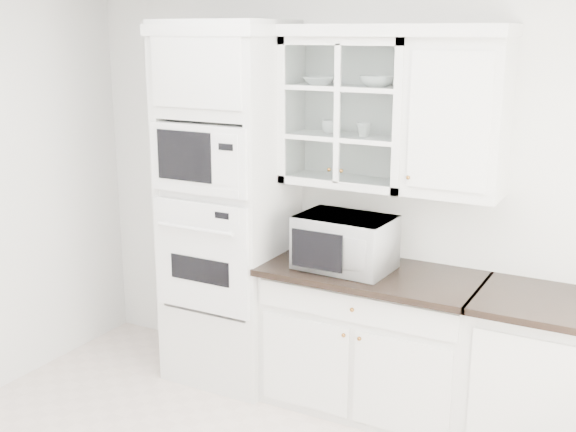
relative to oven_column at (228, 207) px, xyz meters
The scene contains 12 objects.
room_shell 1.37m from the oven_column, 52.79° to the right, with size 4.00×3.50×2.70m.
oven_column is the anchor object (origin of this frame).
base_cabinet_run 1.27m from the oven_column, ahead, with size 1.32×0.67×0.92m.
extra_base_cabinet 2.16m from the oven_column, ahead, with size 0.72×0.67×0.92m.
upper_cabinet_glass 1.03m from the oven_column, 12.10° to the left, with size 0.80×0.33×0.90m.
upper_cabinet_solid 1.60m from the oven_column, ahead, with size 0.55×0.33×0.90m, color silver.
crown_molding 1.33m from the oven_column, 11.90° to the left, with size 2.14×0.38×0.07m, color white.
countertop_microwave 0.87m from the oven_column, ahead, with size 0.56×0.47×0.33m, color white.
bowl_a 1.03m from the oven_column, 14.47° to the left, with size 0.20×0.20×0.05m, color white.
bowl_b 1.29m from the oven_column, ahead, with size 0.20×0.20×0.06m, color white.
cup_a 0.87m from the oven_column, 14.93° to the left, with size 0.11×0.11×0.08m, color white.
cup_b 1.06m from the oven_column, ahead, with size 0.09×0.09×0.08m, color white.
Camera 1 is at (1.81, -2.47, 2.34)m, focal length 45.00 mm.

